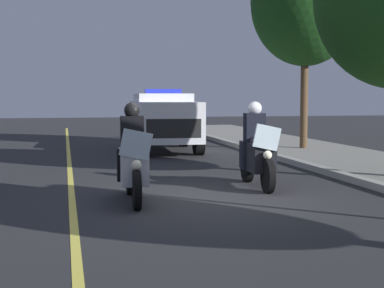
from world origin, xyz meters
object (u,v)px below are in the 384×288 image
object	(u,v)px
police_motorcycle_lead_right	(257,153)
cyclist_background	(186,120)
police_suv	(163,119)
tree_far_back	(306,2)
police_motorcycle_lead_left	(133,161)

from	to	relation	value
police_motorcycle_lead_right	cyclist_background	distance (m)	12.61
police_suv	cyclist_background	xyz separation A→B (m)	(-4.42, 1.65, -0.22)
tree_far_back	police_suv	bearing A→B (deg)	-101.59
police_motorcycle_lead_left	cyclist_background	world-z (taller)	police_motorcycle_lead_left
police_suv	tree_far_back	world-z (taller)	tree_far_back
police_motorcycle_lead_right	tree_far_back	world-z (taller)	tree_far_back
police_motorcycle_lead_left	police_suv	bearing A→B (deg)	167.48
police_motorcycle_lead_right	police_suv	bearing A→B (deg)	-176.08
police_motorcycle_lead_right	police_suv	size ratio (longest dim) A/B	0.43
police_suv	tree_far_back	distance (m)	6.02
police_suv	cyclist_background	bearing A→B (deg)	159.55
police_suv	tree_far_back	bearing A→B (deg)	78.41
police_motorcycle_lead_right	cyclist_background	xyz separation A→B (m)	(-12.56, 1.09, 0.14)
police_motorcycle_lead_left	police_motorcycle_lead_right	bearing A→B (deg)	112.91
police_motorcycle_lead_right	cyclist_background	world-z (taller)	police_motorcycle_lead_right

